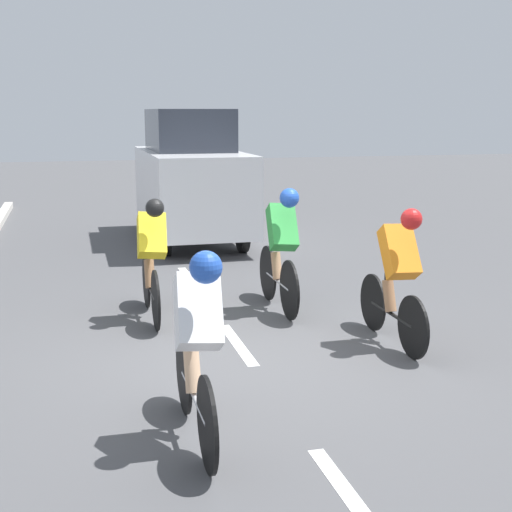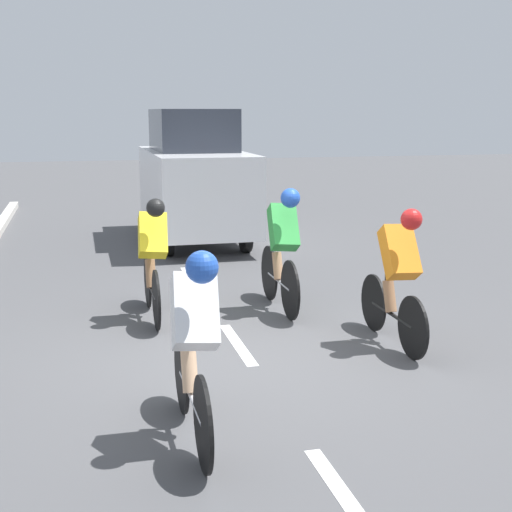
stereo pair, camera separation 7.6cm
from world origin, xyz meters
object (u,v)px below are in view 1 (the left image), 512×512
cyclist_white (197,341)px  cyclist_yellow (152,257)px  support_car (191,177)px  cyclist_orange (397,273)px  cyclist_green (281,247)px

cyclist_white → cyclist_yellow: cyclist_white is taller
cyclist_white → cyclist_yellow: size_ratio=1.01×
cyclist_white → cyclist_yellow: bearing=-90.7°
cyclist_yellow → support_car: size_ratio=0.41×
cyclist_orange → cyclist_white: size_ratio=0.96×
cyclist_yellow → support_car: (-1.32, -5.08, 0.45)m
cyclist_orange → support_car: support_car is taller
cyclist_orange → cyclist_yellow: (2.37, -1.61, -0.02)m
cyclist_white → cyclist_green: (-1.62, -3.31, 0.02)m
cyclist_green → cyclist_white: bearing=63.8°
cyclist_yellow → support_car: support_car is taller
cyclist_green → support_car: (0.26, -5.10, 0.40)m
cyclist_white → cyclist_green: size_ratio=1.02×
cyclist_orange → support_car: (1.04, -6.69, 0.43)m
cyclist_orange → cyclist_white: (2.41, 1.72, 0.01)m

